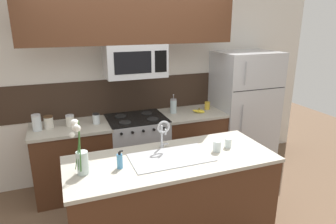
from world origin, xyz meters
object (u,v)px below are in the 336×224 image
(storage_jar_short, at_px, (70,121))
(sink_faucet, at_px, (163,131))
(french_press, at_px, (173,106))
(microwave, at_px, (135,60))
(stove_range, at_px, (137,150))
(storage_jar_squat, at_px, (96,119))
(spare_glass, at_px, (228,143))
(coffee_tin, at_px, (207,106))
(storage_jar_tall, at_px, (37,123))
(storage_jar_medium, at_px, (49,122))
(flower_vase, at_px, (81,156))
(refrigerator, at_px, (243,109))
(dish_soap_bottle, at_px, (120,161))
(drinking_glass, at_px, (217,146))
(banana_bunch, at_px, (199,111))

(storage_jar_short, distance_m, sink_faucet, 1.34)
(french_press, bearing_deg, sink_faucet, -116.55)
(microwave, height_order, french_press, microwave)
(stove_range, height_order, microwave, microwave)
(storage_jar_squat, bearing_deg, spare_glass, -46.47)
(coffee_tin, bearing_deg, storage_jar_squat, -177.62)
(storage_jar_tall, xyz_separation_m, storage_jar_medium, (0.13, 0.03, -0.02))
(microwave, xyz_separation_m, flower_vase, (-0.81, -1.25, -0.60))
(storage_jar_tall, xyz_separation_m, storage_jar_short, (0.37, 0.02, -0.03))
(spare_glass, bearing_deg, refrigerator, 50.42)
(coffee_tin, xyz_separation_m, dish_soap_bottle, (-1.56, -1.33, 0.01))
(microwave, bearing_deg, storage_jar_tall, 179.56)
(storage_jar_medium, bearing_deg, storage_jar_short, -3.85)
(sink_faucet, relative_size, drinking_glass, 2.83)
(banana_bunch, relative_size, french_press, 0.71)
(storage_jar_medium, bearing_deg, drinking_glass, -39.89)
(storage_jar_tall, xyz_separation_m, banana_bunch, (2.09, -0.05, -0.07))
(sink_faucet, bearing_deg, storage_jar_short, 128.45)
(stove_range, relative_size, sink_faucet, 3.04)
(dish_soap_bottle, bearing_deg, drinking_glass, 0.36)
(storage_jar_medium, distance_m, french_press, 1.62)
(storage_jar_tall, height_order, drinking_glass, storage_jar_tall)
(drinking_glass, bearing_deg, coffee_tin, 65.83)
(refrigerator, xyz_separation_m, banana_bunch, (-0.78, -0.08, 0.07))
(storage_jar_medium, height_order, flower_vase, flower_vase)
(french_press, bearing_deg, storage_jar_medium, -178.63)
(banana_bunch, distance_m, french_press, 0.37)
(banana_bunch, bearing_deg, storage_jar_medium, 177.58)
(banana_bunch, bearing_deg, stove_range, 176.04)
(storage_jar_tall, bearing_deg, coffee_tin, 1.56)
(stove_range, relative_size, drinking_glass, 8.61)
(storage_jar_short, distance_m, coffee_tin, 1.90)
(storage_jar_tall, bearing_deg, microwave, -0.44)
(microwave, height_order, banana_bunch, microwave)
(dish_soap_bottle, height_order, flower_vase, flower_vase)
(storage_jar_short, relative_size, spare_glass, 1.53)
(coffee_tin, height_order, sink_faucet, sink_faucet)
(storage_jar_short, height_order, dish_soap_bottle, dish_soap_bottle)
(coffee_tin, distance_m, dish_soap_bottle, 2.05)
(stove_range, bearing_deg, dish_soap_bottle, -111.01)
(refrigerator, relative_size, storage_jar_squat, 12.93)
(drinking_glass, bearing_deg, banana_bunch, 71.31)
(storage_jar_medium, xyz_separation_m, drinking_glass, (1.55, -1.30, -0.02))
(coffee_tin, xyz_separation_m, drinking_glass, (-0.59, -1.32, -0.00))
(stove_range, relative_size, spare_glass, 10.05)
(storage_jar_squat, height_order, flower_vase, flower_vase)
(microwave, bearing_deg, banana_bunch, -2.61)
(coffee_tin, bearing_deg, spare_glass, -108.98)
(storage_jar_tall, distance_m, french_press, 1.75)
(stove_range, xyz_separation_m, dish_soap_bottle, (-0.49, -1.28, 0.52))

